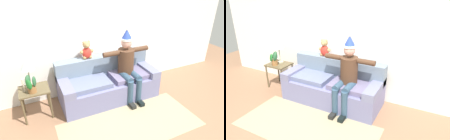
# 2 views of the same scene
# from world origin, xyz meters

# --- Properties ---
(ground_plane) EXTENTS (10.00, 10.00, 0.00)m
(ground_plane) POSITION_xyz_m (0.00, 0.00, 0.00)
(ground_plane) COLOR #8F664A
(back_wall) EXTENTS (7.00, 0.10, 2.70)m
(back_wall) POSITION_xyz_m (0.00, 1.55, 1.35)
(back_wall) COLOR white
(back_wall) RESTS_ON ground_plane
(couch) EXTENTS (2.07, 0.86, 0.89)m
(couch) POSITION_xyz_m (0.00, 1.04, 0.35)
(couch) COLOR slate
(couch) RESTS_ON ground_plane
(person_seated) EXTENTS (1.02, 0.77, 1.53)m
(person_seated) POSITION_xyz_m (0.39, 0.88, 0.78)
(person_seated) COLOR #4D3121
(person_seated) RESTS_ON ground_plane
(teddy_bear) EXTENTS (0.29, 0.17, 0.38)m
(teddy_bear) POSITION_xyz_m (-0.35, 1.30, 1.06)
(teddy_bear) COLOR red
(teddy_bear) RESTS_ON couch
(side_table) EXTENTS (0.53, 0.45, 0.59)m
(side_table) POSITION_xyz_m (-1.48, 1.03, 0.49)
(side_table) COLOR brown
(side_table) RESTS_ON ground_plane
(table_lamp) EXTENTS (0.24, 0.24, 0.55)m
(table_lamp) POSITION_xyz_m (-1.51, 1.12, 1.02)
(table_lamp) COLOR #B1B095
(table_lamp) RESTS_ON side_table
(potted_plant) EXTENTS (0.22, 0.28, 0.33)m
(potted_plant) POSITION_xyz_m (-1.51, 0.93, 0.74)
(potted_plant) COLOR #946235
(potted_plant) RESTS_ON side_table
(candle_tall) EXTENTS (0.04, 0.04, 0.26)m
(candle_tall) POSITION_xyz_m (-1.63, 1.01, 0.76)
(candle_tall) COLOR beige
(candle_tall) RESTS_ON side_table
(area_rug) EXTENTS (2.53, 1.14, 0.01)m
(area_rug) POSITION_xyz_m (0.00, 0.01, 0.00)
(area_rug) COLOR tan
(area_rug) RESTS_ON ground_plane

